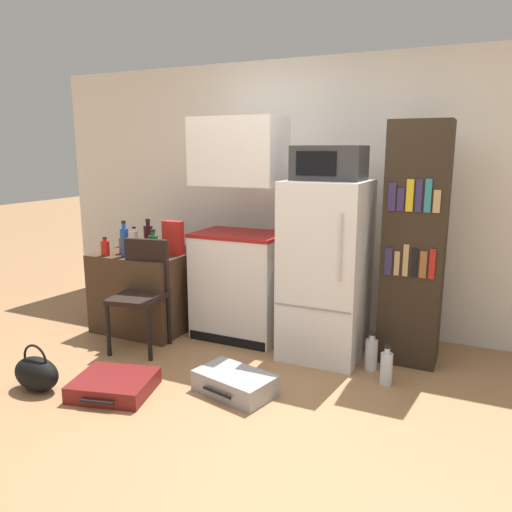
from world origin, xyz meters
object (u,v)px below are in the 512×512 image
(suitcase_small_flat, at_px, (114,385))
(bottle_blue_soda, at_px, (124,242))
(kitchen_hutch, at_px, (239,242))
(suitcase_large_flat, at_px, (235,383))
(refrigerator, at_px, (326,270))
(bottle_green_tall, at_px, (153,246))
(chair, at_px, (143,285))
(side_table, at_px, (150,289))
(bottle_milk_white, at_px, (134,239))
(bottle_ketchup_red, at_px, (105,248))
(bottle_amber_beer, at_px, (124,245))
(handbag, at_px, (37,373))
(bottle_wine_dark, at_px, (148,238))
(microwave, at_px, (329,163))
(cereal_box, at_px, (173,238))
(water_bottle_front, at_px, (371,354))
(bookshelf, at_px, (414,245))
(water_bottle_middle, at_px, (386,368))

(suitcase_small_flat, bearing_deg, bottle_blue_soda, 109.67)
(kitchen_hutch, bearing_deg, suitcase_large_flat, -65.01)
(refrigerator, height_order, bottle_blue_soda, refrigerator)
(bottle_green_tall, height_order, chair, bottle_green_tall)
(side_table, distance_m, bottle_milk_white, 0.51)
(bottle_ketchup_red, bearing_deg, suitcase_small_flat, -47.75)
(side_table, height_order, suitcase_large_flat, side_table)
(kitchen_hutch, relative_size, bottle_amber_beer, 10.18)
(side_table, bearing_deg, bottle_amber_beer, -128.76)
(bottle_milk_white, distance_m, bottle_ketchup_red, 0.41)
(bottle_green_tall, xyz_separation_m, bottle_milk_white, (-0.44, 0.30, -0.02))
(suitcase_large_flat, bearing_deg, side_table, 161.10)
(handbag, bearing_deg, bottle_wine_dark, 92.63)
(kitchen_hutch, bearing_deg, microwave, -4.67)
(kitchen_hutch, relative_size, bottle_milk_white, 9.40)
(side_table, relative_size, microwave, 1.53)
(side_table, bearing_deg, bottle_milk_white, 158.31)
(cereal_box, bearing_deg, chair, -95.02)
(bottle_blue_soda, distance_m, suitcase_small_flat, 1.38)
(water_bottle_front, bearing_deg, bookshelf, 54.77)
(suitcase_small_flat, bearing_deg, handbag, -173.79)
(bottle_green_tall, bearing_deg, bottle_wine_dark, 135.20)
(bookshelf, relative_size, bottle_green_tall, 7.41)
(bottle_amber_beer, relative_size, bottle_blue_soda, 0.59)
(bottle_wine_dark, bearing_deg, suitcase_large_flat, -32.68)
(microwave, xyz_separation_m, suitcase_small_flat, (-1.09, -1.28, -1.48))
(bottle_green_tall, bearing_deg, water_bottle_middle, -2.07)
(refrigerator, bearing_deg, bottle_green_tall, -169.17)
(bottle_amber_beer, relative_size, handbag, 0.52)
(handbag, bearing_deg, bottle_milk_white, 101.39)
(bottle_milk_white, bearing_deg, suitcase_small_flat, -57.94)
(bottle_amber_beer, bearing_deg, chair, -32.84)
(bottle_blue_soda, bearing_deg, bottle_wine_dark, 79.73)
(bottle_milk_white, xyz_separation_m, bottle_ketchup_red, (0.00, -0.41, -0.01))
(bottle_ketchup_red, bearing_deg, bottle_wine_dark, 53.82)
(refrigerator, xyz_separation_m, water_bottle_middle, (0.57, -0.35, -0.58))
(suitcase_small_flat, bearing_deg, suitcase_large_flat, 11.18)
(kitchen_hutch, xyz_separation_m, refrigerator, (0.80, -0.06, -0.15))
(side_table, relative_size, handbag, 2.26)
(chair, bearing_deg, water_bottle_front, 0.31)
(water_bottle_front, bearing_deg, handbag, -147.01)
(suitcase_large_flat, bearing_deg, microwave, 83.21)
(bottle_amber_beer, xyz_separation_m, bottle_green_tall, (0.36, -0.04, 0.03))
(microwave, xyz_separation_m, bottle_milk_white, (-1.90, 0.02, -0.73))
(bottle_green_tall, height_order, handbag, bottle_green_tall)
(suitcase_large_flat, bearing_deg, bookshelf, 61.27)
(bottle_green_tall, relative_size, bottle_blue_soda, 0.78)
(bottle_blue_soda, height_order, bottle_ketchup_red, bottle_blue_soda)
(side_table, bearing_deg, bottle_green_tall, -43.50)
(bottle_milk_white, bearing_deg, bottle_green_tall, -33.83)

